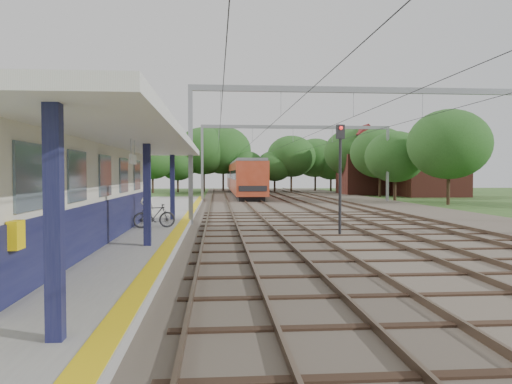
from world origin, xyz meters
name	(u,v)px	position (x,y,z in m)	size (l,w,h in m)	color
ground	(399,301)	(0.00, 0.00, 0.00)	(160.00, 160.00, 0.00)	#2D4C1E
ballast_bed	(312,205)	(4.00, 30.00, 0.05)	(18.00, 90.00, 0.10)	#473D33
platform	(137,225)	(-7.50, 14.00, 0.17)	(5.00, 52.00, 0.35)	gray
yellow_stripe	(185,221)	(-5.25, 14.00, 0.35)	(0.45, 52.00, 0.01)	yellow
station_building	(60,191)	(-8.88, 7.00, 2.04)	(3.41, 18.00, 3.40)	beige
canopy	(86,140)	(-7.77, 6.00, 3.64)	(6.40, 20.00, 3.44)	#13153D
rail_tracks	(281,204)	(1.50, 30.00, 0.18)	(11.80, 88.00, 0.15)	brown
catenary_system	(317,133)	(3.39, 25.28, 5.51)	(17.22, 88.00, 7.00)	gray
tree_band	(273,157)	(3.84, 57.12, 4.92)	(31.72, 30.88, 8.82)	#382619
house_near	(431,171)	(21.00, 46.00, 2.99)	(7.00, 6.12, 7.89)	brown
house_far	(372,169)	(16.00, 52.00, 3.23)	(8.00, 6.12, 8.66)	brown
person	(147,208)	(-6.67, 11.58, 1.15)	(0.58, 0.38, 1.59)	white
bicycle	(154,215)	(-6.32, 11.15, 0.87)	(0.49, 1.73, 1.04)	black
train	(242,177)	(-0.50, 53.03, 2.20)	(3.01, 37.45, 3.94)	black
signal_post	(340,165)	(1.35, 10.30, 2.98)	(0.34, 0.29, 4.62)	black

